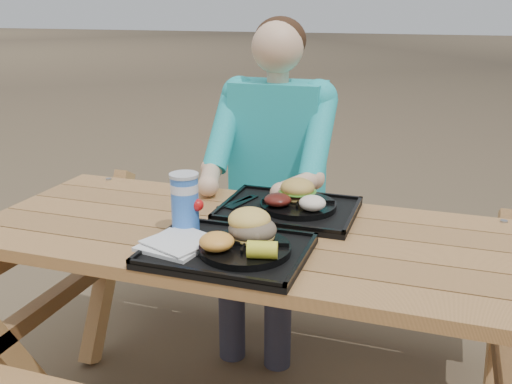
% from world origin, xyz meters
% --- Properties ---
extents(picnic_table, '(1.80, 1.49, 0.75)m').
position_xyz_m(picnic_table, '(0.00, 0.00, 0.38)').
color(picnic_table, '#999999').
rests_on(picnic_table, ground).
extents(tray_near, '(0.45, 0.35, 0.02)m').
position_xyz_m(tray_near, '(-0.02, -0.20, 0.76)').
color(tray_near, black).
rests_on(tray_near, picnic_table).
extents(tray_far, '(0.45, 0.35, 0.02)m').
position_xyz_m(tray_far, '(0.06, 0.19, 0.76)').
color(tray_far, black).
rests_on(tray_far, picnic_table).
extents(plate_near, '(0.26, 0.26, 0.02)m').
position_xyz_m(plate_near, '(0.04, -0.21, 0.78)').
color(plate_near, black).
rests_on(plate_near, tray_near).
extents(plate_far, '(0.26, 0.26, 0.02)m').
position_xyz_m(plate_far, '(0.09, 0.20, 0.78)').
color(plate_far, black).
rests_on(plate_far, tray_far).
extents(napkin_stack, '(0.21, 0.21, 0.02)m').
position_xyz_m(napkin_stack, '(-0.16, -0.23, 0.78)').
color(napkin_stack, silver).
rests_on(napkin_stack, tray_near).
extents(soda_cup, '(0.08, 0.08, 0.17)m').
position_xyz_m(soda_cup, '(-0.19, -0.10, 0.85)').
color(soda_cup, blue).
rests_on(soda_cup, tray_near).
extents(condiment_bbq, '(0.05, 0.05, 0.03)m').
position_xyz_m(condiment_bbq, '(-0.02, -0.09, 0.79)').
color(condiment_bbq, black).
rests_on(condiment_bbq, tray_near).
extents(condiment_mustard, '(0.06, 0.06, 0.03)m').
position_xyz_m(condiment_mustard, '(0.03, -0.08, 0.79)').
color(condiment_mustard, gold).
rests_on(condiment_mustard, tray_near).
extents(sandwich, '(0.13, 0.13, 0.13)m').
position_xyz_m(sandwich, '(0.04, -0.15, 0.86)').
color(sandwich, '#F4C256').
rests_on(sandwich, plate_near).
extents(mac_cheese, '(0.10, 0.10, 0.05)m').
position_xyz_m(mac_cheese, '(-0.03, -0.26, 0.81)').
color(mac_cheese, '#F2A73F').
rests_on(mac_cheese, plate_near).
extents(corn_cob, '(0.10, 0.10, 0.05)m').
position_xyz_m(corn_cob, '(0.11, -0.27, 0.81)').
color(corn_cob, yellow).
rests_on(corn_cob, plate_near).
extents(cutlery_far, '(0.07, 0.16, 0.01)m').
position_xyz_m(cutlery_far, '(-0.11, 0.19, 0.77)').
color(cutlery_far, black).
rests_on(cutlery_far, tray_far).
extents(burger, '(0.12, 0.12, 0.11)m').
position_xyz_m(burger, '(0.07, 0.24, 0.84)').
color(burger, gold).
rests_on(burger, plate_far).
extents(baked_beans, '(0.09, 0.09, 0.04)m').
position_xyz_m(baked_beans, '(0.03, 0.14, 0.81)').
color(baked_beans, '#511610').
rests_on(baked_beans, plate_far).
extents(potato_salad, '(0.09, 0.09, 0.05)m').
position_xyz_m(potato_salad, '(0.15, 0.14, 0.81)').
color(potato_salad, white).
rests_on(potato_salad, plate_far).
extents(diner, '(0.48, 0.84, 1.28)m').
position_xyz_m(diner, '(-0.13, 0.68, 0.64)').
color(diner, '#18A5AB').
rests_on(diner, ground).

